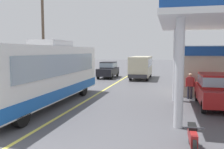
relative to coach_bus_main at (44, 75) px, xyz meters
name	(u,v)px	position (x,y,z in m)	size (l,w,h in m)	color
ground	(120,80)	(1.89, 12.29, -1.72)	(120.00, 120.00, 0.00)	#4C4C51
lane_divider_stripe	(108,87)	(1.89, 7.29, -1.72)	(0.16, 50.00, 0.01)	#D8CC4C
coach_bus_main	(44,75)	(0.00, 0.00, 0.00)	(2.60, 11.04, 3.69)	white
car_at_pump	(215,89)	(9.30, 1.70, -0.71)	(1.70, 4.20, 1.82)	maroon
minibus_opposing_lane	(141,65)	(3.79, 14.57, -0.25)	(2.04, 6.13, 2.44)	#BFB799
motorcycle_parked_forecourt	(192,137)	(7.61, -4.75, -1.28)	(0.55, 1.80, 0.92)	black
pedestrian_near_pump	(190,84)	(8.17, 3.72, -0.79)	(0.55, 0.22, 1.66)	#33333F
car_trailing_behind_bus	(108,69)	(0.04, 14.51, -0.71)	(1.70, 4.20, 1.82)	black
utility_pole_roadside	(43,33)	(-4.14, 7.44, 2.94)	(1.80, 0.24, 8.96)	brown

